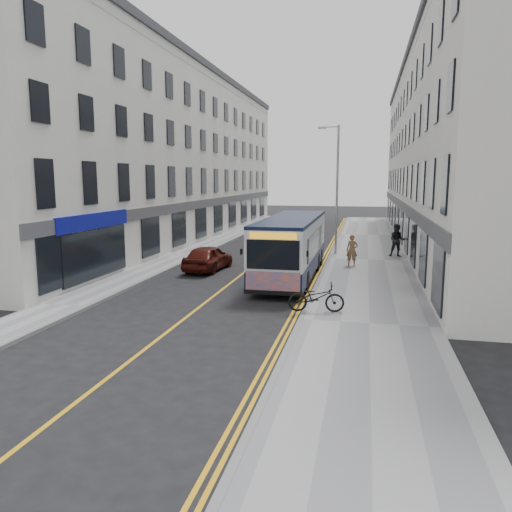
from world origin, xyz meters
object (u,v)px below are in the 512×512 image
at_px(city_bus, 292,245).
at_px(pedestrian_far, 397,240).
at_px(streetlamp, 336,185).
at_px(pedestrian_near, 352,250).
at_px(car_maroon, 208,258).
at_px(car_white, 310,230).
at_px(bicycle, 316,297).

relative_size(city_bus, pedestrian_far, 5.15).
height_order(streetlamp, city_bus, streetlamp).
relative_size(streetlamp, pedestrian_near, 4.69).
distance_m(streetlamp, pedestrian_far, 5.03).
relative_size(city_bus, car_maroon, 2.55).
xyz_separation_m(pedestrian_far, car_white, (-6.14, 7.96, -0.34)).
distance_m(streetlamp, pedestrian_near, 5.71).
bearing_deg(city_bus, streetlamp, 78.11).
distance_m(city_bus, pedestrian_near, 4.31).
xyz_separation_m(bicycle, pedestrian_near, (0.97, 9.74, 0.33)).
bearing_deg(city_bus, car_white, 92.91).
distance_m(pedestrian_near, pedestrian_far, 4.66).
xyz_separation_m(car_white, car_maroon, (-3.80, -14.13, -0.09)).
relative_size(pedestrian_near, pedestrian_far, 0.86).
relative_size(pedestrian_near, car_white, 0.37).
xyz_separation_m(streetlamp, city_bus, (-1.61, -7.62, -2.77)).
height_order(pedestrian_near, pedestrian_far, pedestrian_far).
bearing_deg(streetlamp, pedestrian_near, -74.78).
bearing_deg(pedestrian_far, car_white, 130.02).
height_order(pedestrian_far, car_white, pedestrian_far).
xyz_separation_m(streetlamp, car_maroon, (-6.17, -6.70, -3.70)).
height_order(city_bus, car_white, city_bus).
distance_m(streetlamp, car_white, 8.59).
bearing_deg(car_white, car_maroon, -107.68).
distance_m(streetlamp, city_bus, 8.27).
xyz_separation_m(bicycle, pedestrian_far, (3.54, 13.63, 0.47)).
xyz_separation_m(city_bus, pedestrian_far, (5.38, 7.09, -0.51)).
distance_m(pedestrian_far, car_maroon, 11.71).
bearing_deg(pedestrian_far, pedestrian_near, -121.11).
bearing_deg(bicycle, city_bus, 8.37).
distance_m(streetlamp, bicycle, 14.65).
distance_m(bicycle, pedestrian_far, 14.09).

